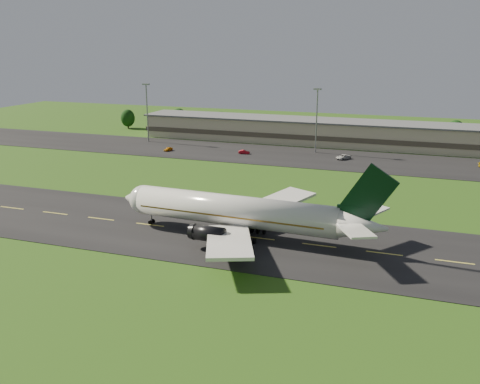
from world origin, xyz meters
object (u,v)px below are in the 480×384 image
(terminal, at_px, (329,133))
(service_vehicle_c, at_px, (343,157))
(light_mast_west, at_px, (147,106))
(service_vehicle_a, at_px, (168,149))
(airliner, at_px, (239,212))
(light_mast_centre, at_px, (317,113))
(service_vehicle_b, at_px, (244,152))

(terminal, relative_size, service_vehicle_c, 29.31)
(light_mast_west, bearing_deg, service_vehicle_a, -42.58)
(terminal, bearing_deg, airliner, -89.47)
(terminal, bearing_deg, light_mast_centre, -94.95)
(service_vehicle_c, bearing_deg, service_vehicle_b, -143.51)
(light_mast_centre, bearing_deg, light_mast_west, 180.00)
(terminal, height_order, service_vehicle_c, terminal)
(service_vehicle_c, bearing_deg, terminal, 142.23)
(airliner, relative_size, terminal, 0.35)
(light_mast_west, relative_size, service_vehicle_c, 4.11)
(airliner, distance_m, terminal, 96.23)
(light_mast_centre, height_order, service_vehicle_b, light_mast_centre)
(terminal, height_order, service_vehicle_b, terminal)
(terminal, bearing_deg, light_mast_west, -165.24)
(light_mast_centre, xyz_separation_m, service_vehicle_b, (-20.79, -9.66, -12.05))
(light_mast_west, distance_m, service_vehicle_a, 22.95)
(service_vehicle_a, xyz_separation_m, service_vehicle_b, (24.82, 3.56, -0.02))
(light_mast_west, xyz_separation_m, service_vehicle_c, (69.98, -7.35, -11.95))
(terminal, relative_size, light_mast_centre, 7.13)
(airliner, height_order, light_mast_west, light_mast_west)
(light_mast_centre, relative_size, service_vehicle_a, 5.73)
(terminal, relative_size, service_vehicle_b, 40.70)
(airliner, relative_size, service_vehicle_a, 14.44)
(airliner, height_order, service_vehicle_b, airliner)
(service_vehicle_b, height_order, service_vehicle_c, service_vehicle_c)
(terminal, distance_m, light_mast_west, 64.10)
(airliner, relative_size, light_mast_centre, 2.52)
(service_vehicle_a, bearing_deg, airliner, -43.60)
(airliner, relative_size, service_vehicle_b, 14.40)
(service_vehicle_a, distance_m, service_vehicle_b, 25.08)
(light_mast_centre, xyz_separation_m, service_vehicle_c, (9.98, -7.35, -11.95))
(light_mast_west, height_order, light_mast_centre, same)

